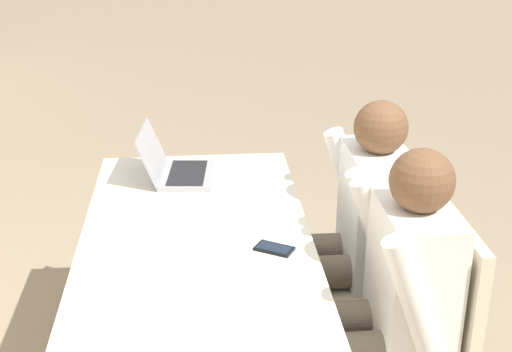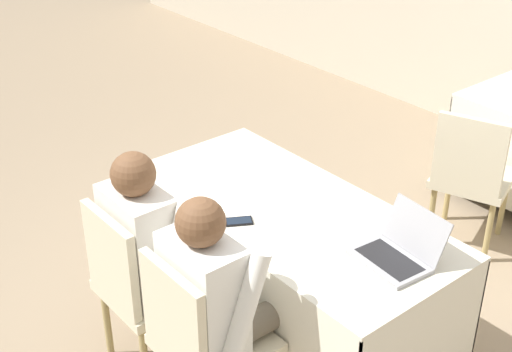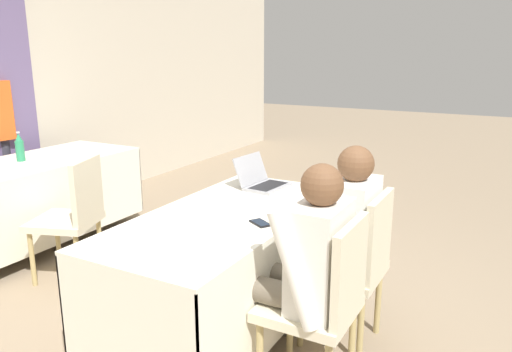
{
  "view_description": "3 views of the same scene",
  "coord_description": "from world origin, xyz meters",
  "px_view_note": "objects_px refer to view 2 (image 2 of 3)",
  "views": [
    {
      "loc": [
        -2.16,
        -0.02,
        1.92
      ],
      "look_at": [
        0.0,
        -0.21,
        1.01
      ],
      "focal_mm": 50.0,
      "sensor_mm": 36.0,
      "label": 1
    },
    {
      "loc": [
        2.16,
        -1.98,
        2.54
      ],
      "look_at": [
        0.0,
        -0.21,
        1.01
      ],
      "focal_mm": 50.0,
      "sensor_mm": 36.0,
      "label": 2
    },
    {
      "loc": [
        -2.31,
        -1.47,
        1.67
      ],
      "look_at": [
        0.0,
        -0.21,
        1.01
      ],
      "focal_mm": 35.0,
      "sensor_mm": 36.0,
      "label": 3
    }
  ],
  "objects_px": {
    "laptop": "(397,252)",
    "person_checkered_shirt": "(155,246)",
    "chair_near_left": "(138,282)",
    "person_white_shirt": "(219,299)",
    "chair_far_spare": "(471,173)",
    "cell_phone": "(239,221)",
    "chair_near_right": "(200,339)"
  },
  "relations": [
    {
      "from": "chair_near_left",
      "to": "laptop",
      "type": "bearing_deg",
      "value": -137.53
    },
    {
      "from": "chair_near_left",
      "to": "person_white_shirt",
      "type": "distance_m",
      "value": 0.53
    },
    {
      "from": "cell_phone",
      "to": "laptop",
      "type": "bearing_deg",
      "value": 57.44
    },
    {
      "from": "chair_far_spare",
      "to": "laptop",
      "type": "bearing_deg",
      "value": 91.43
    },
    {
      "from": "laptop",
      "to": "chair_near_left",
      "type": "relative_size",
      "value": 0.38
    },
    {
      "from": "chair_near_right",
      "to": "chair_far_spare",
      "type": "relative_size",
      "value": 1.0
    },
    {
      "from": "chair_far_spare",
      "to": "person_white_shirt",
      "type": "height_order",
      "value": "person_white_shirt"
    },
    {
      "from": "chair_far_spare",
      "to": "person_white_shirt",
      "type": "relative_size",
      "value": 0.78
    },
    {
      "from": "chair_near_right",
      "to": "person_white_shirt",
      "type": "bearing_deg",
      "value": -90.0
    },
    {
      "from": "laptop",
      "to": "person_checkered_shirt",
      "type": "height_order",
      "value": "person_checkered_shirt"
    },
    {
      "from": "laptop",
      "to": "chair_near_left",
      "type": "distance_m",
      "value": 1.2
    },
    {
      "from": "chair_near_left",
      "to": "person_checkered_shirt",
      "type": "distance_m",
      "value": 0.19
    },
    {
      "from": "chair_near_right",
      "to": "person_checkered_shirt",
      "type": "xyz_separation_m",
      "value": [
        -0.5,
        0.1,
        0.16
      ]
    },
    {
      "from": "cell_phone",
      "to": "chair_far_spare",
      "type": "distance_m",
      "value": 1.67
    },
    {
      "from": "chair_far_spare",
      "to": "cell_phone",
      "type": "bearing_deg",
      "value": 64.64
    },
    {
      "from": "cell_phone",
      "to": "person_checkered_shirt",
      "type": "relative_size",
      "value": 0.12
    },
    {
      "from": "person_white_shirt",
      "to": "chair_far_spare",
      "type": "bearing_deg",
      "value": -85.57
    },
    {
      "from": "cell_phone",
      "to": "chair_far_spare",
      "type": "bearing_deg",
      "value": 115.33
    },
    {
      "from": "chair_near_right",
      "to": "laptop",
      "type": "bearing_deg",
      "value": -114.67
    },
    {
      "from": "chair_near_left",
      "to": "person_white_shirt",
      "type": "bearing_deg",
      "value": -168.2
    },
    {
      "from": "person_checkered_shirt",
      "to": "chair_far_spare",
      "type": "bearing_deg",
      "value": -99.81
    },
    {
      "from": "cell_phone",
      "to": "person_white_shirt",
      "type": "distance_m",
      "value": 0.47
    },
    {
      "from": "person_checkered_shirt",
      "to": "cell_phone",
      "type": "bearing_deg",
      "value": -119.19
    },
    {
      "from": "chair_near_right",
      "to": "person_checkered_shirt",
      "type": "bearing_deg",
      "value": -11.8
    },
    {
      "from": "person_white_shirt",
      "to": "cell_phone",
      "type": "bearing_deg",
      "value": -48.51
    },
    {
      "from": "person_checkered_shirt",
      "to": "laptop",
      "type": "bearing_deg",
      "value": -141.54
    },
    {
      "from": "laptop",
      "to": "person_checkered_shirt",
      "type": "xyz_separation_m",
      "value": [
        -0.86,
        -0.68,
        -0.13
      ]
    },
    {
      "from": "cell_phone",
      "to": "chair_near_right",
      "type": "height_order",
      "value": "chair_near_right"
    },
    {
      "from": "chair_near_left",
      "to": "person_checkered_shirt",
      "type": "relative_size",
      "value": 0.78
    },
    {
      "from": "laptop",
      "to": "chair_near_right",
      "type": "bearing_deg",
      "value": -109.23
    },
    {
      "from": "chair_near_left",
      "to": "person_white_shirt",
      "type": "relative_size",
      "value": 0.78
    },
    {
      "from": "laptop",
      "to": "person_checkered_shirt",
      "type": "bearing_deg",
      "value": -136.1
    }
  ]
}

